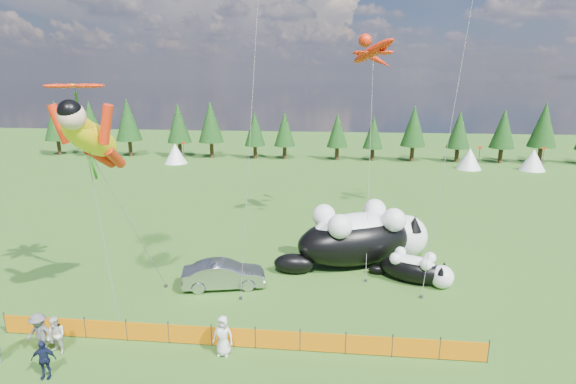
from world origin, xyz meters
name	(u,v)px	position (x,y,z in m)	size (l,w,h in m)	color
ground	(247,313)	(0.00, 0.00, 0.00)	(160.00, 160.00, 0.00)	#14370A
safety_fence	(233,337)	(0.00, -3.00, 0.50)	(22.06, 0.06, 1.10)	#262626
tree_line	(306,132)	(0.00, 45.00, 4.00)	(90.00, 4.00, 8.00)	black
festival_tents	(385,157)	(11.00, 40.00, 1.40)	(50.00, 3.20, 2.80)	white
cat_large	(363,236)	(6.25, 7.23, 1.84)	(10.06, 6.89, 3.88)	black
cat_small	(415,268)	(9.21, 4.66, 0.87)	(4.81, 3.10, 1.82)	black
car	(224,275)	(-1.87, 2.82, 0.78)	(1.65, 4.72, 1.56)	#ABABAF
spectator_b	(56,336)	(-7.58, -4.28, 0.87)	(0.85, 0.50, 1.75)	silver
spectator_c	(44,359)	(-7.10, -5.87, 0.83)	(0.97, 0.50, 1.65)	#131A36
spectator_d	(40,334)	(-8.22, -4.43, 0.99)	(1.28, 0.66, 1.97)	#525357
spectator_e	(223,336)	(-0.32, -3.60, 0.92)	(0.90, 0.59, 1.85)	silver
superhero_kite	(91,138)	(-6.86, -0.97, 9.08)	(4.40, 5.88, 11.50)	yellow
gecko_kite	(373,51)	(6.88, 13.96, 13.63)	(6.09, 12.93, 16.54)	red
flower_kite	(75,89)	(-8.58, 1.07, 11.22)	(4.99, 5.62, 12.25)	red
diamond_kite_a	(258,1)	(-0.32, 6.96, 16.05)	(0.78, 6.39, 18.25)	#0D3CCA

